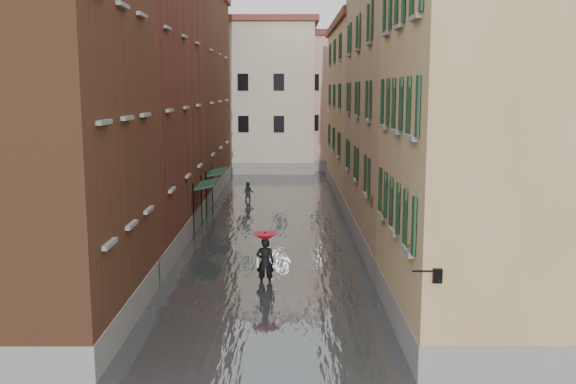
{
  "coord_description": "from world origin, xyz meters",
  "views": [
    {
      "loc": [
        0.77,
        -20.87,
        7.41
      ],
      "look_at": [
        0.77,
        6.61,
        3.0
      ],
      "focal_mm": 40.0,
      "sensor_mm": 36.0,
      "label": 1
    }
  ],
  "objects": [
    {
      "name": "pedestrian_far",
      "position": [
        -1.83,
        20.59,
        0.7
      ],
      "size": [
        0.74,
        0.6,
        1.41
      ],
      "primitive_type": "imported",
      "rotation": [
        0.0,
        0.0,
        -0.1
      ],
      "color": "black",
      "rests_on": "ground"
    },
    {
      "name": "building_left_far",
      "position": [
        -7.0,
        24.0,
        7.0
      ],
      "size": [
        6.0,
        16.0,
        14.0
      ],
      "primitive_type": "cube",
      "color": "brown",
      "rests_on": "ground"
    },
    {
      "name": "building_right_near",
      "position": [
        7.0,
        -2.0,
        5.75
      ],
      "size": [
        6.0,
        8.0,
        11.5
      ],
      "primitive_type": "cube",
      "color": "#9F8052",
      "rests_on": "ground"
    },
    {
      "name": "building_right_mid",
      "position": [
        7.0,
        9.0,
        6.5
      ],
      "size": [
        6.0,
        14.0,
        13.0
      ],
      "primitive_type": "cube",
      "color": "#977C5B",
      "rests_on": "ground"
    },
    {
      "name": "building_end_cream",
      "position": [
        -3.0,
        38.0,
        6.5
      ],
      "size": [
        12.0,
        9.0,
        13.0
      ],
      "primitive_type": "cube",
      "color": "beige",
      "rests_on": "ground"
    },
    {
      "name": "building_right_far",
      "position": [
        7.0,
        24.0,
        5.75
      ],
      "size": [
        6.0,
        16.0,
        11.5
      ],
      "primitive_type": "cube",
      "color": "#9F8052",
      "rests_on": "ground"
    },
    {
      "name": "awning_far",
      "position": [
        -3.48,
        17.08,
        2.47
      ],
      "size": [
        1.09,
        3.17,
        2.8
      ],
      "color": "#163222",
      "rests_on": "ground"
    },
    {
      "name": "window_planters",
      "position": [
        4.12,
        -0.34,
        3.51
      ],
      "size": [
        0.59,
        8.64,
        0.84
      ],
      "color": "brown",
      "rests_on": "ground"
    },
    {
      "name": "building_end_pink",
      "position": [
        6.0,
        40.0,
        6.0
      ],
      "size": [
        10.0,
        9.0,
        12.0
      ],
      "primitive_type": "cube",
      "color": "#C99E8D",
      "rests_on": "ground"
    },
    {
      "name": "building_left_near",
      "position": [
        -7.0,
        -2.0,
        6.5
      ],
      "size": [
        6.0,
        8.0,
        13.0
      ],
      "primitive_type": "cube",
      "color": "brown",
      "rests_on": "ground"
    },
    {
      "name": "wall_lantern",
      "position": [
        4.33,
        -6.0,
        3.01
      ],
      "size": [
        0.71,
        0.22,
        0.35
      ],
      "color": "black",
      "rests_on": "ground"
    },
    {
      "name": "building_left_mid",
      "position": [
        -7.0,
        9.0,
        6.25
      ],
      "size": [
        6.0,
        14.0,
        12.5
      ],
      "primitive_type": "cube",
      "color": "brown",
      "rests_on": "ground"
    },
    {
      "name": "pedestrian_main",
      "position": [
        -0.1,
        2.66,
        1.24
      ],
      "size": [
        0.97,
        0.97,
        2.06
      ],
      "color": "black",
      "rests_on": "ground"
    },
    {
      "name": "awning_near",
      "position": [
        -3.49,
        12.06,
        2.47
      ],
      "size": [
        1.09,
        3.02,
        2.8
      ],
      "color": "#163222",
      "rests_on": "ground"
    },
    {
      "name": "floodwater",
      "position": [
        0.0,
        13.0,
        0.1
      ],
      "size": [
        10.0,
        60.0,
        0.2
      ],
      "primitive_type": "cube",
      "color": "#51575A",
      "rests_on": "ground"
    },
    {
      "name": "ground",
      "position": [
        0.0,
        0.0,
        0.0
      ],
      "size": [
        120.0,
        120.0,
        0.0
      ],
      "primitive_type": "plane",
      "color": "#59595B",
      "rests_on": "ground"
    }
  ]
}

